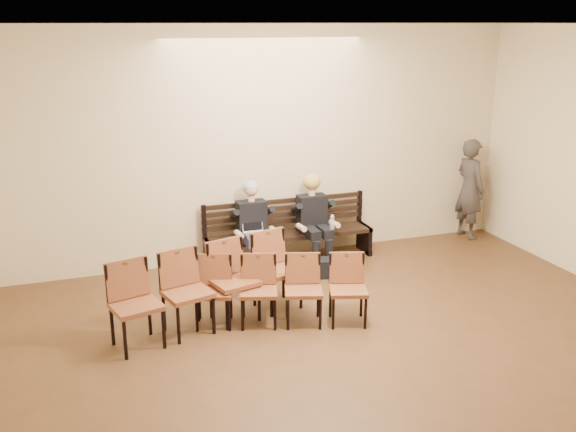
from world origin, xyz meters
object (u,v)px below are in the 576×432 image
at_px(laptop, 255,236).
at_px(chair_row_back, 281,291).
at_px(seated_man, 254,227).
at_px(bag, 329,268).
at_px(passerby, 470,181).
at_px(water_bottle, 332,230).
at_px(chair_row_front, 212,288).
at_px(bench, 289,247).
at_px(seated_woman, 314,222).

relative_size(laptop, chair_row_back, 0.15).
distance_m(seated_man, bag, 1.25).
bearing_deg(passerby, water_bottle, 93.81).
height_order(laptop, chair_row_front, chair_row_front).
bearing_deg(laptop, chair_row_back, -92.73).
xyz_separation_m(bag, chair_row_front, (-1.93, -0.98, 0.36)).
xyz_separation_m(passerby, chair_row_front, (-4.84, -1.86, -0.48)).
bearing_deg(bench, passerby, 1.77).
bearing_deg(water_bottle, seated_man, 165.00).
bearing_deg(chair_row_front, passerby, 6.11).
bearing_deg(bag, laptop, 152.10).
relative_size(chair_row_front, chair_row_back, 1.16).
relative_size(passerby, chair_row_front, 0.81).
bearing_deg(chair_row_back, passerby, 44.63).
bearing_deg(bag, chair_row_front, -153.10).
xyz_separation_m(seated_woman, chair_row_front, (-1.95, -1.64, -0.13)).
bearing_deg(chair_row_back, bag, 64.04).
bearing_deg(seated_woman, bench, 161.17).
height_order(seated_woman, passerby, passerby).
bearing_deg(passerby, chair_row_front, 104.01).
xyz_separation_m(seated_man, laptop, (-0.02, -0.16, -0.08)).
height_order(chair_row_front, chair_row_back, chair_row_front).
bearing_deg(bench, bag, -66.99).
relative_size(seated_man, chair_row_front, 0.53).
bearing_deg(water_bottle, laptop, 172.81).
distance_m(seated_woman, bag, 0.82).
bearing_deg(passerby, seated_woman, 87.33).
distance_m(bench, seated_man, 0.74).
relative_size(seated_man, laptop, 4.14).
height_order(water_bottle, chair_row_front, chair_row_front).
height_order(seated_woman, chair_row_front, seated_woman).
relative_size(seated_woman, water_bottle, 5.59).
bearing_deg(seated_woman, chair_row_front, -139.96).
distance_m(passerby, chair_row_back, 4.58).
xyz_separation_m(seated_woman, bag, (-0.02, -0.66, -0.49)).
bearing_deg(passerby, bag, 99.83).
distance_m(water_bottle, bag, 0.59).
relative_size(seated_man, bag, 3.56).
xyz_separation_m(bench, water_bottle, (0.52, -0.42, 0.34)).
relative_size(seated_woman, bag, 3.48).
bearing_deg(laptop, seated_man, 85.21).
bearing_deg(seated_man, water_bottle, -15.00).
bearing_deg(chair_row_front, water_bottle, 17.36).
relative_size(bench, seated_woman, 2.09).
xyz_separation_m(laptop, passerby, (3.86, 0.38, 0.41)).
height_order(bag, chair_row_front, chair_row_front).
height_order(water_bottle, passerby, passerby).
height_order(water_bottle, bag, water_bottle).
bearing_deg(chair_row_front, bag, 11.97).
height_order(seated_man, bag, seated_man).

